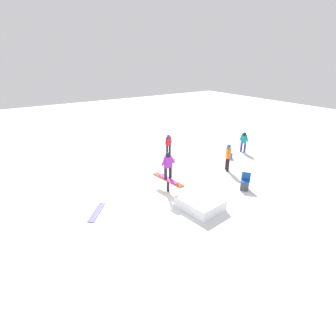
# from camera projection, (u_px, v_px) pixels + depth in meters

# --- Properties ---
(ground_plane) EXTENTS (60.00, 60.00, 0.00)m
(ground_plane) POSITION_uv_depth(u_px,v_px,m) (168.00, 191.00, 13.20)
(ground_plane) COLOR white
(rail_feature) EXTENTS (2.04, 0.54, 0.67)m
(rail_feature) POSITION_uv_depth(u_px,v_px,m) (168.00, 181.00, 12.98)
(rail_feature) COLOR black
(rail_feature) RESTS_ON ground
(snow_kicker_ramp) EXTENTS (1.98, 1.72, 0.50)m
(snow_kicker_ramp) POSITION_uv_depth(u_px,v_px,m) (200.00, 203.00, 11.62)
(snow_kicker_ramp) COLOR white
(snow_kicker_ramp) RESTS_ON ground
(main_rider_on_rail) EXTENTS (1.38, 0.76, 1.41)m
(main_rider_on_rail) POSITION_uv_depth(u_px,v_px,m) (168.00, 166.00, 12.66)
(main_rider_on_rail) COLOR #C72D8D
(main_rider_on_rail) RESTS_ON rail_feature
(bystander_red) EXTENTS (0.26, 0.61, 1.44)m
(bystander_red) POSITION_uv_depth(u_px,v_px,m) (168.00, 144.00, 17.72)
(bystander_red) COLOR black
(bystander_red) RESTS_ON ground
(bystander_teal) EXTENTS (0.64, 0.30, 1.43)m
(bystander_teal) POSITION_uv_depth(u_px,v_px,m) (244.00, 141.00, 18.27)
(bystander_teal) COLOR navy
(bystander_teal) RESTS_ON ground
(bystander_orange) EXTENTS (0.63, 0.44, 1.61)m
(bystander_orange) POSITION_uv_depth(u_px,v_px,m) (228.00, 156.00, 15.27)
(bystander_orange) COLOR black
(bystander_orange) RESTS_ON ground
(loose_snowboard_white) EXTENTS (1.55, 0.47, 0.02)m
(loose_snowboard_white) POSITION_uv_depth(u_px,v_px,m) (114.00, 161.00, 16.94)
(loose_snowboard_white) COLOR white
(loose_snowboard_white) RESTS_ON ground
(loose_snowboard_navy) EXTENTS (1.37, 1.19, 0.02)m
(loose_snowboard_navy) POSITION_uv_depth(u_px,v_px,m) (97.00, 212.00, 11.41)
(loose_snowboard_navy) COLOR navy
(loose_snowboard_navy) RESTS_ON ground
(folding_chair) EXTENTS (0.61, 0.61, 0.88)m
(folding_chair) POSITION_uv_depth(u_px,v_px,m) (245.00, 182.00, 13.24)
(folding_chair) COLOR #3F3F44
(folding_chair) RESTS_ON ground
(backpack_on_snow) EXTENTS (0.34, 0.37, 0.34)m
(backpack_on_snow) POSITION_uv_depth(u_px,v_px,m) (230.00, 156.00, 17.35)
(backpack_on_snow) COLOR blue
(backpack_on_snow) RESTS_ON ground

